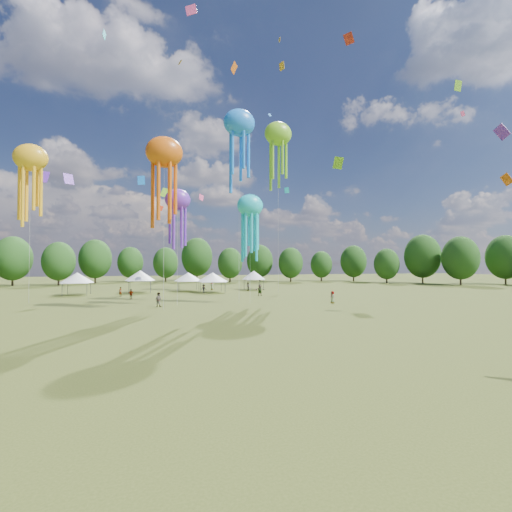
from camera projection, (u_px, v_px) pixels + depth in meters
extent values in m
plane|color=#384416|center=(345.00, 395.00, 14.71)|extent=(300.00, 300.00, 0.00)
imported|color=gray|center=(158.00, 300.00, 44.44)|extent=(1.09, 1.01, 1.79)
imported|color=gray|center=(212.00, 285.00, 73.08)|extent=(0.66, 0.93, 1.78)
imported|color=gray|center=(248.00, 287.00, 70.68)|extent=(0.72, 0.86, 1.60)
imported|color=gray|center=(204.00, 289.00, 64.61)|extent=(1.08, 0.69, 1.58)
imported|color=gray|center=(131.00, 294.00, 53.92)|extent=(0.97, 0.70, 1.53)
imported|color=gray|center=(260.00, 290.00, 59.85)|extent=(1.81, 0.85, 1.88)
imported|color=gray|center=(120.00, 292.00, 58.37)|extent=(0.65, 0.67, 1.55)
imported|color=gray|center=(333.00, 297.00, 48.74)|extent=(0.70, 0.89, 1.61)
cylinder|color=#47474C|center=(62.00, 290.00, 58.67)|extent=(0.08, 0.08, 2.02)
cylinder|color=#47474C|center=(67.00, 289.00, 62.26)|extent=(0.08, 0.08, 2.02)
cylinder|color=#47474C|center=(87.00, 290.00, 59.68)|extent=(0.08, 0.08, 2.02)
cylinder|color=#47474C|center=(91.00, 288.00, 63.27)|extent=(0.08, 0.08, 2.02)
cube|color=white|center=(77.00, 283.00, 60.99)|extent=(4.13, 4.13, 0.10)
cone|color=white|center=(77.00, 278.00, 61.01)|extent=(5.37, 5.37, 1.73)
cylinder|color=#47474C|center=(129.00, 288.00, 63.60)|extent=(0.08, 0.08, 2.17)
cylinder|color=#47474C|center=(130.00, 286.00, 67.19)|extent=(0.08, 0.08, 2.17)
cylinder|color=#47474C|center=(150.00, 287.00, 64.61)|extent=(0.08, 0.08, 2.17)
cylinder|color=#47474C|center=(151.00, 286.00, 68.19)|extent=(0.08, 0.08, 2.17)
cube|color=white|center=(140.00, 281.00, 65.92)|extent=(4.12, 4.12, 0.10)
cone|color=white|center=(140.00, 275.00, 65.94)|extent=(5.36, 5.36, 1.86)
cylinder|color=#47474C|center=(179.00, 287.00, 67.48)|extent=(0.08, 0.08, 1.89)
cylinder|color=#47474C|center=(178.00, 286.00, 71.06)|extent=(0.08, 0.08, 1.89)
cylinder|color=#47474C|center=(199.00, 287.00, 68.48)|extent=(0.08, 0.08, 1.89)
cylinder|color=#47474C|center=(197.00, 286.00, 72.07)|extent=(0.08, 0.08, 1.89)
cube|color=white|center=(188.00, 281.00, 69.79)|extent=(4.12, 4.12, 0.10)
cone|color=white|center=(188.00, 277.00, 69.81)|extent=(5.36, 5.36, 1.62)
cylinder|color=#47474C|center=(203.00, 288.00, 64.13)|extent=(0.08, 0.08, 1.94)
cylinder|color=#47474C|center=(200.00, 287.00, 68.00)|extent=(0.08, 0.08, 1.94)
cylinder|color=#47474C|center=(225.00, 288.00, 65.21)|extent=(0.08, 0.08, 1.94)
cylinder|color=#47474C|center=(221.00, 286.00, 69.08)|extent=(0.08, 0.08, 1.94)
cube|color=white|center=(212.00, 282.00, 66.63)|extent=(4.42, 4.42, 0.10)
cone|color=white|center=(213.00, 277.00, 66.65)|extent=(5.74, 5.74, 1.66)
cylinder|color=#47474C|center=(248.00, 285.00, 71.68)|extent=(0.08, 0.08, 2.04)
cylinder|color=#47474C|center=(244.00, 284.00, 74.82)|extent=(0.08, 0.08, 2.04)
cylinder|color=#47474C|center=(264.00, 285.00, 72.56)|extent=(0.08, 0.08, 2.04)
cylinder|color=#47474C|center=(259.00, 284.00, 75.70)|extent=(0.08, 0.08, 2.04)
cube|color=white|center=(254.00, 279.00, 73.71)|extent=(3.66, 3.66, 0.10)
cone|color=white|center=(254.00, 275.00, 73.73)|extent=(4.76, 4.76, 1.75)
ellipsoid|color=#DD5A0D|center=(164.00, 152.00, 41.82)|extent=(4.28, 2.99, 3.63)
cylinder|color=beige|center=(164.00, 231.00, 41.63)|extent=(0.03, 0.03, 18.39)
ellipsoid|color=#1B7EFB|center=(239.00, 123.00, 48.72)|extent=(4.36, 3.05, 3.70)
cylinder|color=beige|center=(239.00, 213.00, 48.47)|extent=(0.03, 0.03, 24.53)
ellipsoid|color=#1ACAE1|center=(250.00, 205.00, 48.32)|extent=(3.56, 2.49, 3.02)
cylinder|color=beige|center=(250.00, 254.00, 48.19)|extent=(0.03, 0.03, 13.22)
ellipsoid|color=yellow|center=(31.00, 158.00, 49.63)|extent=(4.43, 3.10, 3.76)
cylinder|color=beige|center=(30.00, 230.00, 49.42)|extent=(0.03, 0.03, 20.08)
ellipsoid|color=purple|center=(178.00, 200.00, 46.14)|extent=(3.26, 2.28, 2.77)
cylinder|color=beige|center=(177.00, 252.00, 46.00)|extent=(0.03, 0.03, 13.62)
ellipsoid|color=#7BCE22|center=(278.00, 134.00, 66.87)|extent=(5.22, 3.65, 4.44)
cylinder|color=beige|center=(278.00, 213.00, 66.56)|extent=(0.03, 0.03, 29.63)
cube|color=yellow|center=(282.00, 66.00, 44.84)|extent=(0.50, 0.71, 1.04)
cube|color=#7BCE22|center=(165.00, 193.00, 72.73)|extent=(2.20, 0.98, 2.32)
cube|color=#1B7EFB|center=(270.00, 115.00, 74.85)|extent=(0.77, 0.42, 0.80)
cube|color=#1ACAE1|center=(104.00, 35.00, 49.84)|extent=(0.35, 1.16, 1.36)
cube|color=#DD4175|center=(201.00, 197.00, 60.17)|extent=(0.93, 0.89, 1.32)
cube|color=purple|center=(502.00, 132.00, 35.75)|extent=(0.70, 1.54, 1.62)
cube|color=red|center=(349.00, 39.00, 58.59)|extent=(1.75, 0.81, 2.17)
cube|color=yellow|center=(180.00, 62.00, 70.40)|extent=(0.80, 0.97, 1.25)
cube|color=#7BCE22|center=(458.00, 86.00, 46.27)|extent=(1.11, 0.24, 1.40)
cube|color=#DD4175|center=(191.00, 10.00, 50.67)|extent=(1.61, 1.25, 2.18)
cube|color=purple|center=(69.00, 179.00, 68.48)|extent=(1.96, 1.77, 2.14)
cube|color=#DD5A0D|center=(234.00, 68.00, 63.73)|extent=(1.51, 1.13, 2.01)
cube|color=#7BCE22|center=(338.00, 163.00, 68.93)|extent=(1.64, 1.64, 2.42)
cube|color=#1ACAE1|center=(287.00, 190.00, 89.22)|extent=(1.21, 0.46, 1.56)
cube|color=#DD4175|center=(463.00, 114.00, 47.20)|extent=(0.74, 0.14, 0.83)
cube|color=purple|center=(43.00, 177.00, 61.75)|extent=(1.98, 1.04, 2.22)
cube|color=red|center=(161.00, 208.00, 68.15)|extent=(1.14, 0.51, 1.21)
cube|color=#DD5A0D|center=(507.00, 179.00, 45.31)|extent=(0.57, 1.55, 1.67)
cube|color=yellow|center=(280.00, 40.00, 70.68)|extent=(0.14, 0.71, 0.88)
cube|color=#1B7EFB|center=(141.00, 180.00, 68.52)|extent=(1.45, 0.40, 1.84)
cylinder|color=#38281C|center=(12.00, 279.00, 86.06)|extent=(0.44, 0.44, 3.41)
ellipsoid|color=#204617|center=(13.00, 258.00, 86.16)|extent=(8.53, 8.53, 10.66)
cylinder|color=#38281C|center=(59.00, 279.00, 88.33)|extent=(0.44, 0.44, 3.07)
ellipsoid|color=#204617|center=(59.00, 261.00, 88.42)|extent=(7.66, 7.66, 9.58)
cylinder|color=#38281C|center=(95.00, 277.00, 98.25)|extent=(0.44, 0.44, 3.43)
ellipsoid|color=#204617|center=(95.00, 259.00, 98.35)|extent=(8.58, 8.58, 10.73)
cylinder|color=#38281C|center=(130.00, 277.00, 106.02)|extent=(0.44, 0.44, 2.95)
ellipsoid|color=#204617|center=(130.00, 262.00, 106.11)|extent=(7.37, 7.37, 9.21)
cylinder|color=#38281C|center=(166.00, 277.00, 104.98)|extent=(0.44, 0.44, 2.89)
ellipsoid|color=#204617|center=(166.00, 263.00, 105.07)|extent=(7.23, 7.23, 9.04)
cylinder|color=#38281C|center=(197.00, 275.00, 111.85)|extent=(0.44, 0.44, 3.84)
ellipsoid|color=#204617|center=(197.00, 257.00, 111.96)|extent=(9.60, 9.60, 11.99)
cylinder|color=#38281C|center=(230.00, 277.00, 103.44)|extent=(0.44, 0.44, 2.84)
ellipsoid|color=#204617|center=(230.00, 263.00, 103.52)|extent=(7.11, 7.11, 8.89)
cylinder|color=#38281C|center=(260.00, 276.00, 108.57)|extent=(0.44, 0.44, 3.16)
ellipsoid|color=#204617|center=(260.00, 261.00, 108.66)|extent=(7.91, 7.91, 9.88)
cylinder|color=#38281C|center=(291.00, 277.00, 105.13)|extent=(0.44, 0.44, 2.88)
ellipsoid|color=#204617|center=(291.00, 263.00, 105.21)|extent=(7.21, 7.21, 9.01)
cylinder|color=#38281C|center=(321.00, 277.00, 109.93)|extent=(0.44, 0.44, 2.63)
ellipsoid|color=#204617|center=(321.00, 264.00, 110.01)|extent=(6.57, 6.57, 8.22)
cylinder|color=#38281C|center=(354.00, 276.00, 108.98)|extent=(0.44, 0.44, 3.13)
ellipsoid|color=#204617|center=(353.00, 261.00, 109.08)|extent=(7.81, 7.81, 9.77)
cylinder|color=#38281C|center=(387.00, 278.00, 98.35)|extent=(0.44, 0.44, 2.72)
ellipsoid|color=#204617|center=(387.00, 264.00, 98.43)|extent=(6.80, 6.80, 8.50)
cylinder|color=#38281C|center=(423.00, 276.00, 98.10)|extent=(0.44, 0.44, 3.81)
ellipsoid|color=#204617|center=(422.00, 256.00, 98.21)|extent=(9.52, 9.52, 11.90)
cylinder|color=#38281C|center=(461.00, 278.00, 90.28)|extent=(0.44, 0.44, 3.51)
ellipsoid|color=#204617|center=(460.00, 258.00, 90.39)|extent=(8.78, 8.78, 10.97)
cylinder|color=#38281C|center=(506.00, 277.00, 92.27)|extent=(0.44, 0.44, 3.64)
ellipsoid|color=#204617|center=(505.00, 257.00, 92.38)|extent=(9.10, 9.10, 11.37)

